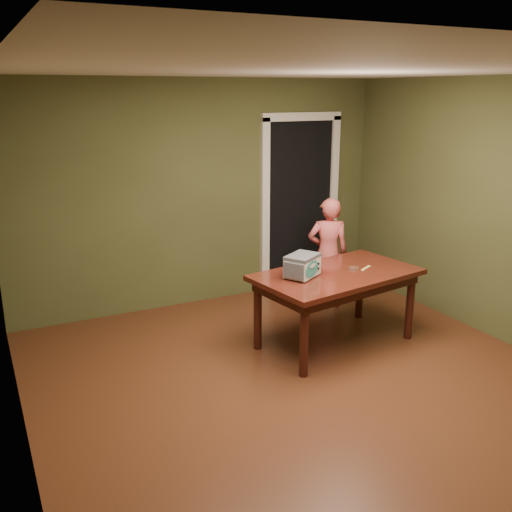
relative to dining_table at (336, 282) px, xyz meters
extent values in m
plane|color=#512717|center=(-0.69, -0.75, -0.65)|extent=(5.00, 5.00, 0.00)
cube|color=#4B512B|center=(-0.69, 1.75, 0.65)|extent=(4.50, 0.02, 2.60)
cube|color=#4B512B|center=(-2.94, -0.75, 0.65)|extent=(0.02, 5.00, 2.60)
cube|color=white|center=(-0.69, -0.75, 1.95)|extent=(4.50, 5.00, 0.02)
cube|color=black|center=(0.61, 2.05, 0.40)|extent=(0.90, 0.60, 2.10)
cube|color=black|center=(0.61, 1.73, 0.40)|extent=(0.90, 0.02, 2.10)
cube|color=white|center=(0.11, 1.72, 0.40)|extent=(0.10, 0.06, 2.20)
cube|color=white|center=(1.11, 1.72, 0.40)|extent=(0.10, 0.06, 2.20)
cube|color=white|center=(0.61, 1.72, 1.50)|extent=(1.10, 0.06, 0.10)
cube|color=#3A180D|center=(0.00, 0.00, 0.07)|extent=(1.72, 1.13, 0.05)
cube|color=#34130D|center=(0.00, 0.00, 0.00)|extent=(1.58, 1.00, 0.10)
cylinder|color=#34130D|center=(-0.64, -0.45, -0.30)|extent=(0.08, 0.08, 0.70)
cylinder|color=#34130D|center=(-0.74, 0.24, -0.30)|extent=(0.08, 0.08, 0.70)
cylinder|color=#34130D|center=(0.74, -0.24, -0.30)|extent=(0.08, 0.08, 0.70)
cylinder|color=#34130D|center=(0.64, 0.45, -0.30)|extent=(0.08, 0.08, 0.70)
cylinder|color=#4C4F54|center=(-0.45, -0.12, 0.11)|extent=(0.02, 0.02, 0.01)
cylinder|color=#4C4F54|center=(-0.54, 0.04, 0.11)|extent=(0.02, 0.02, 0.01)
cylinder|color=#4C4F54|center=(-0.22, 0.02, 0.11)|extent=(0.02, 0.02, 0.01)
cylinder|color=#4C4F54|center=(-0.31, 0.17, 0.11)|extent=(0.02, 0.02, 0.01)
cube|color=silver|center=(-0.38, 0.03, 0.21)|extent=(0.40, 0.36, 0.18)
cube|color=#4C4F54|center=(-0.38, 0.03, 0.30)|extent=(0.41, 0.37, 0.03)
cube|color=#4C4F54|center=(-0.53, -0.06, 0.21)|extent=(0.12, 0.19, 0.14)
cube|color=#4C4F54|center=(-0.23, 0.11, 0.21)|extent=(0.12, 0.19, 0.14)
ellipsoid|color=teal|center=(-0.34, -0.09, 0.21)|extent=(0.22, 0.13, 0.16)
cylinder|color=black|center=(-0.23, -0.03, 0.23)|extent=(0.02, 0.02, 0.02)
cylinder|color=black|center=(-0.23, -0.03, 0.18)|extent=(0.02, 0.02, 0.02)
cylinder|color=silver|center=(0.20, 0.01, 0.11)|extent=(0.10, 0.10, 0.02)
cylinder|color=#472717|center=(0.20, 0.01, 0.12)|extent=(0.09, 0.09, 0.01)
cube|color=#EFDC68|center=(0.33, -0.03, 0.10)|extent=(0.17, 0.11, 0.01)
imported|color=#D55A57|center=(0.51, 0.91, 0.00)|extent=(0.56, 0.48, 1.29)
camera|label=1|loc=(-3.09, -4.36, 1.80)|focal=40.00mm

